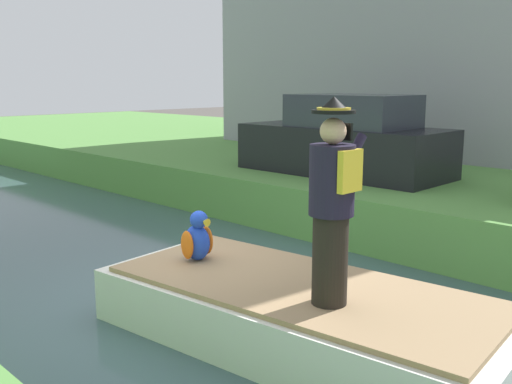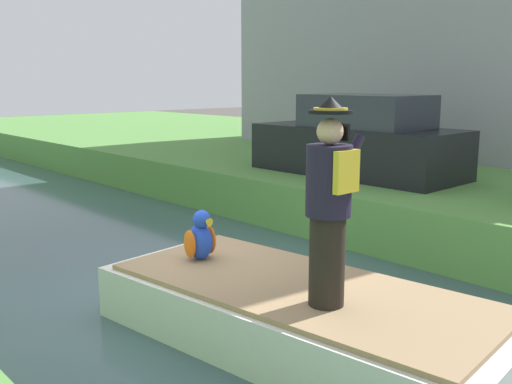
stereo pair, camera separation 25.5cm
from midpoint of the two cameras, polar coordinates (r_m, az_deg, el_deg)
The scene contains 6 objects.
ground_plane at distance 7.29m, azimuth -5.06°, elevation -10.83°, with size 80.00×80.00×0.00m, color #4C4742.
canal_water at distance 7.27m, azimuth -5.07°, elevation -10.47°, with size 5.84×48.00×0.10m, color #3D565B.
boat at distance 5.93m, azimuth 5.52°, elevation -11.89°, with size 2.28×4.38×0.61m.
person_pirate at distance 5.11m, azimuth 8.61°, elevation -1.16°, with size 0.61×0.42×1.85m.
parrot_plush at distance 6.54m, azimuth -4.37°, elevation -4.53°, with size 0.36×0.35×0.57m.
parked_car_dark at distance 11.18m, azimuth 10.66°, elevation 4.91°, with size 1.75×4.02×1.50m.
Camera 2 is at (-3.99, -5.49, 2.69)m, focal length 40.79 mm.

